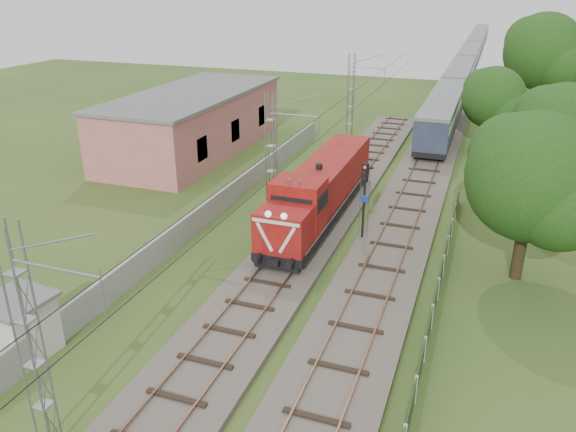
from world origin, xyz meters
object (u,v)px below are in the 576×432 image
at_px(coach_rake, 469,57).
at_px(signal_post, 364,188).
at_px(locomotive, 321,190).
at_px(relay_hut, 20,326).

xyz_separation_m(coach_rake, signal_post, (-1.82, -69.08, 0.96)).
bearing_deg(locomotive, signal_post, -34.15).
bearing_deg(relay_hut, coach_rake, 81.61).
relative_size(signal_post, relay_hut, 1.77).
xyz_separation_m(locomotive, signal_post, (3.18, -2.16, 1.24)).
height_order(locomotive, coach_rake, locomotive).
relative_size(locomotive, coach_rake, 0.15).
bearing_deg(coach_rake, relay_hut, -98.39).
distance_m(coach_rake, relay_hut, 84.98).
bearing_deg(locomotive, relay_hut, -113.35).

